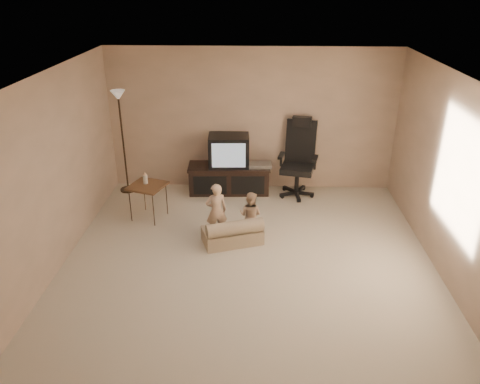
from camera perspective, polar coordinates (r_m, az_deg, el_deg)
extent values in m
plane|color=#C1B099|center=(6.27, 0.95, -9.50)|extent=(5.50, 5.50, 0.00)
plane|color=white|center=(5.28, 1.15, 13.49)|extent=(5.50, 5.50, 0.00)
plane|color=tan|center=(8.25, 1.47, 8.74)|extent=(5.00, 0.00, 5.00)
plane|color=tan|center=(3.34, -0.05, -18.44)|extent=(5.00, 0.00, 5.00)
plane|color=tan|center=(6.23, -22.62, 1.28)|extent=(0.00, 5.50, 5.50)
plane|color=tan|center=(6.15, 25.01, 0.54)|extent=(0.00, 5.50, 5.50)
cube|color=black|center=(8.37, -1.33, 1.51)|extent=(1.42, 0.56, 0.45)
cube|color=black|center=(8.27, -1.35, 3.12)|extent=(1.46, 0.60, 0.04)
cube|color=black|center=(8.15, -3.67, 0.82)|extent=(0.58, 0.05, 0.34)
cube|color=black|center=(8.14, 0.96, 0.84)|extent=(0.58, 0.05, 0.34)
cube|color=black|center=(8.19, -1.37, 5.09)|extent=(0.72, 0.53, 0.55)
cube|color=white|center=(7.95, -1.40, 4.47)|extent=(0.57, 0.04, 0.43)
cube|color=#B0B0B2|center=(8.22, 2.47, 3.33)|extent=(0.41, 0.30, 0.06)
cylinder|color=black|center=(8.24, 6.93, 1.28)|extent=(0.08, 0.08, 0.43)
cube|color=black|center=(8.14, 7.02, 2.89)|extent=(0.65, 0.65, 0.10)
cube|color=black|center=(8.25, 7.43, 6.12)|extent=(0.55, 0.30, 0.76)
cube|color=black|center=(8.14, 7.57, 8.50)|extent=(0.34, 0.18, 0.17)
cube|color=black|center=(8.11, 5.05, 4.44)|extent=(0.14, 0.31, 0.04)
cube|color=black|center=(8.04, 9.16, 4.03)|extent=(0.14, 0.31, 0.04)
cube|color=brown|center=(7.45, -11.23, 0.74)|extent=(0.66, 0.66, 0.03)
cylinder|color=#302215|center=(7.51, -13.22, -1.58)|extent=(0.01, 0.01, 0.57)
cylinder|color=#302215|center=(7.30, -10.51, -2.11)|extent=(0.01, 0.01, 0.57)
cylinder|color=#302215|center=(7.82, -11.58, -0.33)|extent=(0.01, 0.01, 0.57)
cylinder|color=#302215|center=(7.62, -8.93, -0.80)|extent=(0.01, 0.01, 0.57)
cylinder|color=beige|center=(7.47, -11.47, 1.54)|extent=(0.07, 0.07, 0.14)
cone|color=#FFD6A6|center=(7.43, -11.53, 2.24)|extent=(0.06, 0.06, 0.05)
cylinder|color=#302215|center=(8.73, -13.45, 0.31)|extent=(0.28, 0.28, 0.03)
cylinder|color=#302215|center=(8.42, -14.02, 5.60)|extent=(0.03, 0.03, 1.72)
cone|color=beige|center=(8.18, -14.66, 11.35)|extent=(0.24, 0.24, 0.16)
cube|color=tan|center=(6.83, -0.96, -5.29)|extent=(0.94, 0.70, 0.22)
cylinder|color=tan|center=(6.61, -0.63, -4.40)|extent=(0.84, 0.45, 0.20)
imported|color=tan|center=(6.82, -2.90, -2.33)|extent=(0.37, 0.31, 0.86)
imported|color=tan|center=(6.83, 1.27, -2.85)|extent=(0.40, 0.31, 0.73)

